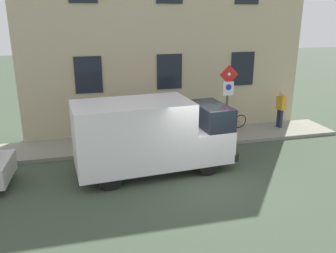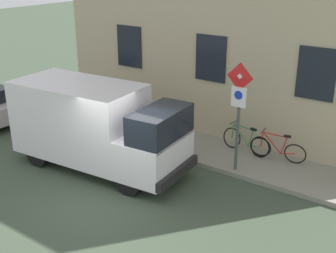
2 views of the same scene
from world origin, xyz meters
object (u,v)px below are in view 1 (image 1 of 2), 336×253
object	(u,v)px
delivery_van	(151,135)
litter_bin	(127,137)
bicycle_red	(230,122)
pedestrian	(281,108)
sign_post_stacked	(228,92)
bicycle_green	(208,123)

from	to	relation	value
delivery_van	litter_bin	size ratio (longest dim) A/B	6.08
bicycle_red	pedestrian	size ratio (longest dim) A/B	1.00
sign_post_stacked	delivery_van	size ratio (longest dim) A/B	0.55
delivery_van	pedestrian	bearing A→B (deg)	19.44
sign_post_stacked	delivery_van	bearing A→B (deg)	118.27
delivery_van	bicycle_red	world-z (taller)	delivery_van
litter_bin	bicycle_red	bearing A→B (deg)	-76.67
bicycle_red	litter_bin	xyz separation A→B (m)	(-1.15, 4.86, 0.08)
bicycle_red	litter_bin	distance (m)	4.99
bicycle_green	sign_post_stacked	bearing A→B (deg)	111.72
sign_post_stacked	delivery_van	xyz separation A→B (m)	(-1.92, 3.57, -0.85)
sign_post_stacked	delivery_van	distance (m)	4.14
pedestrian	sign_post_stacked	bearing A→B (deg)	-172.70
bicycle_red	pedestrian	xyz separation A→B (m)	(-0.22, -2.40, 0.56)
sign_post_stacked	litter_bin	distance (m)	4.41
delivery_van	litter_bin	world-z (taller)	delivery_van
sign_post_stacked	bicycle_green	world-z (taller)	sign_post_stacked
litter_bin	delivery_van	bearing A→B (deg)	-165.25
bicycle_red	bicycle_green	distance (m)	1.05
bicycle_red	bicycle_green	size ratio (longest dim) A/B	1.00
delivery_van	bicycle_green	size ratio (longest dim) A/B	3.20
sign_post_stacked	pedestrian	size ratio (longest dim) A/B	1.76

